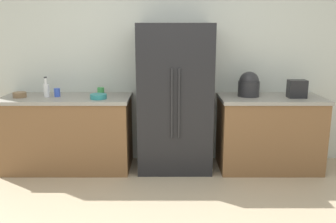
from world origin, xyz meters
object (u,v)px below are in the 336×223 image
object	(u,v)px
cup_b	(102,91)
bowl_b	(20,95)
cup_a	(58,92)
bowl_a	(99,96)
bottle_a	(47,89)
rice_cooker	(250,85)
refrigerator	(176,98)
toaster	(298,89)

from	to	relation	value
cup_b	bowl_b	bearing A→B (deg)	-167.31
cup_a	bowl_a	size ratio (longest dim) A/B	0.52
cup_a	bowl_b	distance (m)	0.44
bottle_a	cup_a	world-z (taller)	bottle_a
bottle_a	rice_cooker	bearing A→B (deg)	1.14
bowl_a	bottle_a	bearing A→B (deg)	169.26
rice_cooker	cup_a	bearing A→B (deg)	-179.39
refrigerator	bottle_a	distance (m)	1.54
cup_a	cup_b	size ratio (longest dim) A/B	1.20
toaster	bottle_a	distance (m)	2.98
toaster	rice_cooker	xyz separation A→B (m)	(-0.55, 0.10, 0.03)
toaster	cup_b	bearing A→B (deg)	174.33
bowl_a	rice_cooker	bearing A→B (deg)	5.46
refrigerator	bowl_a	distance (m)	0.90
toaster	bowl_b	bearing A→B (deg)	179.56
bowl_a	bowl_b	xyz separation A→B (m)	(-0.96, 0.10, 0.00)
toaster	cup_a	bearing A→B (deg)	178.48
cup_b	rice_cooker	bearing A→B (deg)	-4.22
cup_b	bowl_b	xyz separation A→B (m)	(-0.93, -0.21, -0.01)
bottle_a	bowl_b	xyz separation A→B (m)	(-0.31, -0.03, -0.06)
cup_a	bowl_b	xyz separation A→B (m)	(-0.43, -0.05, -0.02)
toaster	rice_cooker	distance (m)	0.56
rice_cooker	toaster	bearing A→B (deg)	-10.40
toaster	refrigerator	bearing A→B (deg)	177.51
bowl_a	bowl_b	bearing A→B (deg)	174.32
bottle_a	cup_b	distance (m)	0.64
rice_cooker	bowl_b	xyz separation A→B (m)	(-2.74, -0.08, -0.11)
refrigerator	bottle_a	world-z (taller)	refrigerator
toaster	rice_cooker	world-z (taller)	rice_cooker
toaster	cup_a	xyz separation A→B (m)	(-2.85, 0.08, -0.06)
toaster	cup_a	world-z (taller)	toaster
refrigerator	bowl_a	xyz separation A→B (m)	(-0.89, -0.13, 0.05)
rice_cooker	cup_b	distance (m)	1.82
rice_cooker	bowl_a	distance (m)	1.80
cup_b	cup_a	bearing A→B (deg)	-162.30
refrigerator	cup_b	world-z (taller)	refrigerator
cup_a	bowl_b	world-z (taller)	cup_a
refrigerator	cup_a	distance (m)	1.42
refrigerator	cup_b	size ratio (longest dim) A/B	20.79
bowl_b	cup_b	bearing A→B (deg)	12.69
cup_a	cup_b	xyz separation A→B (m)	(0.50, 0.16, -0.01)
toaster	bottle_a	world-z (taller)	bottle_a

